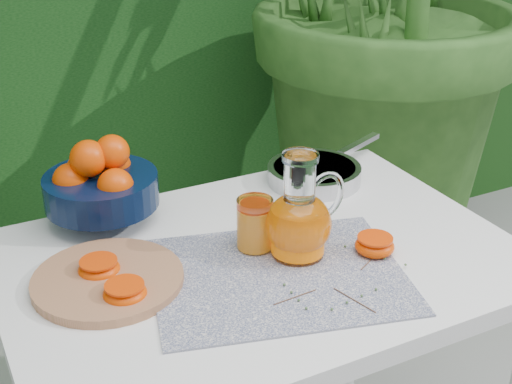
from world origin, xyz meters
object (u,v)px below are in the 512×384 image
fruit_bowl (100,183)px  juice_pitcher (300,220)px  saute_pan (315,173)px  white_table (260,290)px  cutting_board (108,280)px

fruit_bowl → juice_pitcher: juice_pitcher is taller
fruit_bowl → juice_pitcher: 0.44m
fruit_bowl → juice_pitcher: size_ratio=1.40×
fruit_bowl → saute_pan: fruit_bowl is taller
white_table → fruit_bowl: fruit_bowl is taller
white_table → cutting_board: cutting_board is taller
juice_pitcher → white_table: bearing=153.5°
juice_pitcher → cutting_board: bearing=169.1°
cutting_board → juice_pitcher: size_ratio=1.31×
white_table → cutting_board: 0.31m
saute_pan → juice_pitcher: bearing=-126.6°
fruit_bowl → saute_pan: 0.51m
cutting_board → fruit_bowl: fruit_bowl is taller
fruit_bowl → juice_pitcher: bearing=-46.7°
white_table → saute_pan: saute_pan is taller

